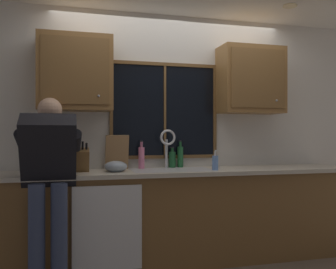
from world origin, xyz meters
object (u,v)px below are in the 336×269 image
(knife_block, at_px, (82,160))
(cutting_board, at_px, (117,152))
(bottle_amber_small, at_px, (141,157))
(soap_dispenser, at_px, (215,163))
(bottle_green_glass, at_px, (172,159))
(person_standing, at_px, (49,171))
(bottle_tall_clear, at_px, (180,156))
(mixing_bowl, at_px, (116,167))

(knife_block, distance_m, cutting_board, 0.40)
(cutting_board, bearing_deg, bottle_amber_small, -4.63)
(knife_block, xyz_separation_m, soap_dispenser, (1.26, -0.17, -0.03))
(soap_dispenser, distance_m, bottle_green_glass, 0.51)
(person_standing, relative_size, soap_dispenser, 8.00)
(person_standing, xyz_separation_m, knife_block, (0.28, 0.36, 0.06))
(cutting_board, distance_m, bottle_amber_small, 0.25)
(soap_dispenser, relative_size, bottle_tall_clear, 0.69)
(person_standing, xyz_separation_m, mixing_bowl, (0.59, 0.30, -0.00))
(cutting_board, height_order, bottle_green_glass, cutting_board)
(bottle_green_glass, bearing_deg, soap_dispenser, -49.60)
(person_standing, bearing_deg, bottle_amber_small, 30.98)
(knife_block, xyz_separation_m, bottle_amber_small, (0.59, 0.17, 0.01))
(soap_dispenser, xyz_separation_m, bottle_green_glass, (-0.33, 0.39, 0.01))
(cutting_board, distance_m, bottle_green_glass, 0.59)
(bottle_green_glass, distance_m, bottle_tall_clear, 0.10)
(cutting_board, bearing_deg, soap_dispenser, -21.73)
(bottle_tall_clear, height_order, bottle_amber_small, same)
(person_standing, distance_m, bottle_green_glass, 1.34)
(bottle_tall_clear, bearing_deg, knife_block, -168.08)
(bottle_amber_small, bearing_deg, bottle_tall_clear, 6.00)
(cutting_board, distance_m, soap_dispenser, 0.99)
(mixing_bowl, distance_m, soap_dispenser, 0.96)
(mixing_bowl, relative_size, bottle_amber_small, 0.75)
(knife_block, bearing_deg, bottle_amber_small, 16.04)
(soap_dispenser, xyz_separation_m, bottle_tall_clear, (-0.24, 0.39, 0.04))
(knife_block, bearing_deg, mixing_bowl, -10.47)
(cutting_board, relative_size, soap_dispenser, 1.76)
(person_standing, relative_size, cutting_board, 4.55)
(mixing_bowl, relative_size, bottle_tall_clear, 0.75)
(cutting_board, bearing_deg, bottle_green_glass, 2.30)
(person_standing, distance_m, bottle_amber_small, 1.03)
(cutting_board, relative_size, bottle_amber_small, 1.22)
(knife_block, relative_size, mixing_bowl, 1.50)
(knife_block, bearing_deg, soap_dispenser, -7.83)
(person_standing, height_order, cutting_board, person_standing)
(cutting_board, distance_m, bottle_tall_clear, 0.68)
(bottle_tall_clear, bearing_deg, person_standing, -156.35)
(mixing_bowl, bearing_deg, soap_dispenser, -6.98)
(mixing_bowl, distance_m, bottle_green_glass, 0.68)
(person_standing, xyz_separation_m, bottle_amber_small, (0.88, 0.53, 0.07))
(cutting_board, bearing_deg, mixing_bowl, -99.75)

